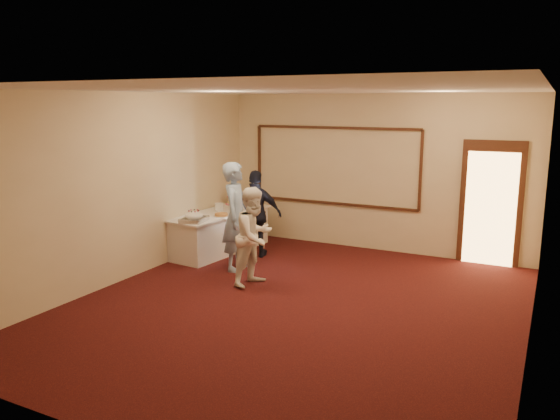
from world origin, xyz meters
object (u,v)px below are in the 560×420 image
Objects in this scene: buffet_table at (219,232)px; plate_stack_b at (237,205)px; plate_stack_a at (219,207)px; tart at (221,215)px; woman at (254,236)px; man at (236,217)px; guest at (256,214)px; pavlova_tray at (194,217)px; cupcake_stand at (232,197)px.

buffet_table is 0.64m from plate_stack_b.
plate_stack_a reaches higher than buffet_table.
woman is at bearing -39.31° from tart.
plate_stack_a is 0.10× the size of man.
guest is (0.66, -0.38, -0.05)m from plate_stack_b.
pavlova_tray is (0.06, -0.89, 0.47)m from buffet_table.
tart is at bearing 61.12° from woman.
plate_stack_b is at bearing 52.05° from plate_stack_a.
cupcake_stand is 2.10× the size of plate_stack_b.
guest is at bearing 31.11° from tart.
cupcake_stand is 0.71m from plate_stack_a.
guest is at bearing -30.05° from plate_stack_b.
buffet_table is 0.56m from tart.
buffet_table is 0.90m from guest.
buffet_table is 1.01m from cupcake_stand.
woman reaches higher than cupcake_stand.
pavlova_tray is 2.82× the size of plate_stack_b.
cupcake_stand is at bearing 99.17° from pavlova_tray.
cupcake_stand is at bearing 100.80° from plate_stack_a.
buffet_table is 8.36× the size of tart.
plate_stack_a is 0.64× the size of tart.
tart is 0.15× the size of man.
guest is (-0.76, 1.41, 0.03)m from woman.
cupcake_stand is 0.23× the size of man.
buffet_table is 13.11× the size of plate_stack_a.
plate_stack_b is at bearing -49.36° from cupcake_stand.
plate_stack_b is 2.29m from woman.
man is at bearing -39.17° from tart.
plate_stack_b is 0.76m from guest.
pavlova_tray is 0.31× the size of man.
plate_stack_b is 0.71× the size of tart.
man is at bearing -42.72° from buffet_table.
guest reaches higher than cupcake_stand.
pavlova_tray is 1.34× the size of cupcake_stand.
woman is at bearing -42.57° from plate_stack_a.
man reaches higher than tart.
guest is (-0.09, 0.86, -0.12)m from man.
tart is at bearing 72.91° from pavlova_tray.
buffet_table is 1.51× the size of woman.
cupcake_stand is 2.35× the size of plate_stack_a.
plate_stack_b reaches higher than tart.
tart is 0.18× the size of woman.
man is (0.76, -1.25, 0.08)m from plate_stack_b.
tart is at bearing 17.06° from guest.
woman is (1.56, -1.38, 0.39)m from buffet_table.
guest is (0.55, 0.33, 0.01)m from tart.
woman is (1.42, -1.80, -0.08)m from plate_stack_b.
plate_stack_b is 0.73m from tart.
woman is 1.61m from guest.
buffet_table is 1.01m from pavlova_tray.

